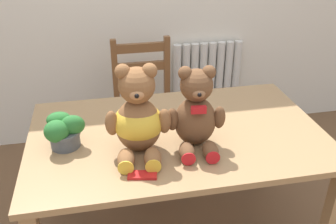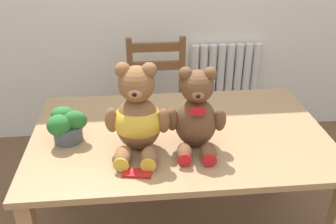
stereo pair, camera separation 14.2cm
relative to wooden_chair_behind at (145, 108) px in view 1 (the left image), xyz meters
name	(u,v)px [view 1 (the left image)]	position (x,y,z in m)	size (l,w,h in m)	color
radiator	(206,91)	(0.55, 0.39, -0.11)	(0.56, 0.10, 0.75)	silver
dining_table	(177,148)	(0.05, -0.77, 0.18)	(1.38, 0.86, 0.72)	#9E7A51
wooden_chair_behind	(145,108)	(0.00, 0.00, 0.00)	(0.40, 0.44, 0.90)	brown
teddy_bear_left	(138,118)	(-0.15, -0.89, 0.43)	(0.28, 0.30, 0.40)	brown
teddy_bear_right	(196,113)	(0.10, -0.89, 0.43)	(0.26, 0.27, 0.37)	brown
potted_plant	(63,131)	(-0.47, -0.80, 0.35)	(0.17, 0.15, 0.15)	#4C5156
chocolate_bar	(142,175)	(-0.16, -1.07, 0.28)	(0.11, 0.05, 0.01)	red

